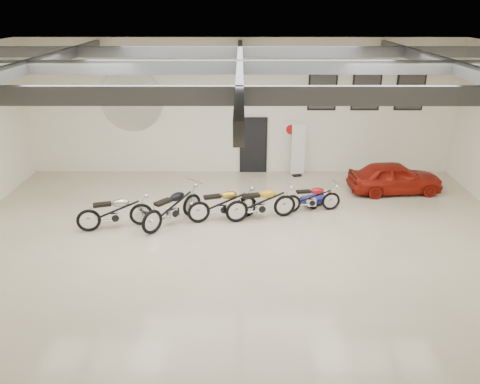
{
  "coord_description": "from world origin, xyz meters",
  "views": [
    {
      "loc": [
        0.03,
        -11.21,
        6.21
      ],
      "look_at": [
        0.0,
        1.2,
        1.1
      ],
      "focal_mm": 35.0,
      "sensor_mm": 36.0,
      "label": 1
    }
  ],
  "objects_px": {
    "motorcycle_black": "(172,206)",
    "motorcycle_yellow": "(261,202)",
    "motorcycle_gold": "(223,203)",
    "motorcycle_red": "(312,197)",
    "motorcycle_silver": "(115,211)",
    "banner_stand": "(298,151)",
    "vintage_car": "(395,177)",
    "go_kart": "(321,196)"
  },
  "relations": [
    {
      "from": "motorcycle_silver",
      "to": "motorcycle_gold",
      "type": "bearing_deg",
      "value": -5.77
    },
    {
      "from": "motorcycle_black",
      "to": "motorcycle_yellow",
      "type": "distance_m",
      "value": 2.66
    },
    {
      "from": "banner_stand",
      "to": "motorcycle_yellow",
      "type": "relative_size",
      "value": 0.91
    },
    {
      "from": "motorcycle_yellow",
      "to": "banner_stand",
      "type": "bearing_deg",
      "value": 52.54
    },
    {
      "from": "motorcycle_black",
      "to": "go_kart",
      "type": "bearing_deg",
      "value": -30.54
    },
    {
      "from": "motorcycle_gold",
      "to": "motorcycle_red",
      "type": "relative_size",
      "value": 1.16
    },
    {
      "from": "banner_stand",
      "to": "vintage_car",
      "type": "relative_size",
      "value": 0.62
    },
    {
      "from": "banner_stand",
      "to": "motorcycle_silver",
      "type": "bearing_deg",
      "value": -156.44
    },
    {
      "from": "motorcycle_gold",
      "to": "go_kart",
      "type": "bearing_deg",
      "value": 5.28
    },
    {
      "from": "motorcycle_silver",
      "to": "go_kart",
      "type": "distance_m",
      "value": 6.57
    },
    {
      "from": "motorcycle_silver",
      "to": "motorcycle_black",
      "type": "relative_size",
      "value": 0.95
    },
    {
      "from": "vintage_car",
      "to": "motorcycle_red",
      "type": "bearing_deg",
      "value": 112.69
    },
    {
      "from": "banner_stand",
      "to": "motorcycle_yellow",
      "type": "height_order",
      "value": "banner_stand"
    },
    {
      "from": "banner_stand",
      "to": "motorcycle_black",
      "type": "bearing_deg",
      "value": -148.72
    },
    {
      "from": "motorcycle_silver",
      "to": "motorcycle_yellow",
      "type": "xyz_separation_m",
      "value": [
        4.27,
        0.62,
        0.01
      ]
    },
    {
      "from": "motorcycle_silver",
      "to": "motorcycle_red",
      "type": "relative_size",
      "value": 1.16
    },
    {
      "from": "motorcycle_red",
      "to": "banner_stand",
      "type": "bearing_deg",
      "value": 82.52
    },
    {
      "from": "go_kart",
      "to": "vintage_car",
      "type": "height_order",
      "value": "vintage_car"
    },
    {
      "from": "motorcycle_red",
      "to": "go_kart",
      "type": "xyz_separation_m",
      "value": [
        0.42,
        0.64,
        -0.22
      ]
    },
    {
      "from": "motorcycle_red",
      "to": "motorcycle_silver",
      "type": "bearing_deg",
      "value": -177.47
    },
    {
      "from": "banner_stand",
      "to": "vintage_car",
      "type": "height_order",
      "value": "banner_stand"
    },
    {
      "from": "motorcycle_black",
      "to": "motorcycle_yellow",
      "type": "xyz_separation_m",
      "value": [
        2.63,
        0.36,
        -0.01
      ]
    },
    {
      "from": "go_kart",
      "to": "banner_stand",
      "type": "bearing_deg",
      "value": 71.79
    },
    {
      "from": "go_kart",
      "to": "vintage_car",
      "type": "xyz_separation_m",
      "value": [
        2.68,
        0.97,
        0.28
      ]
    },
    {
      "from": "motorcycle_yellow",
      "to": "go_kart",
      "type": "xyz_separation_m",
      "value": [
        2.03,
        1.23,
        -0.31
      ]
    },
    {
      "from": "motorcycle_silver",
      "to": "motorcycle_yellow",
      "type": "distance_m",
      "value": 4.32
    },
    {
      "from": "motorcycle_red",
      "to": "go_kart",
      "type": "distance_m",
      "value": 0.8
    },
    {
      "from": "motorcycle_gold",
      "to": "go_kart",
      "type": "distance_m",
      "value": 3.44
    },
    {
      "from": "motorcycle_gold",
      "to": "motorcycle_red",
      "type": "height_order",
      "value": "motorcycle_gold"
    },
    {
      "from": "motorcycle_silver",
      "to": "motorcycle_red",
      "type": "bearing_deg",
      "value": -4.81
    },
    {
      "from": "motorcycle_yellow",
      "to": "motorcycle_gold",
      "type": "bearing_deg",
      "value": 166.17
    },
    {
      "from": "motorcycle_gold",
      "to": "go_kart",
      "type": "height_order",
      "value": "motorcycle_gold"
    },
    {
      "from": "banner_stand",
      "to": "go_kart",
      "type": "relative_size",
      "value": 1.39
    },
    {
      "from": "motorcycle_black",
      "to": "motorcycle_silver",
      "type": "bearing_deg",
      "value": 139.59
    },
    {
      "from": "motorcycle_silver",
      "to": "go_kart",
      "type": "height_order",
      "value": "motorcycle_silver"
    },
    {
      "from": "motorcycle_gold",
      "to": "go_kart",
      "type": "relative_size",
      "value": 1.51
    },
    {
      "from": "banner_stand",
      "to": "vintage_car",
      "type": "distance_m",
      "value": 3.59
    },
    {
      "from": "motorcycle_black",
      "to": "motorcycle_gold",
      "type": "relative_size",
      "value": 1.05
    },
    {
      "from": "motorcycle_gold",
      "to": "motorcycle_yellow",
      "type": "distance_m",
      "value": 1.16
    },
    {
      "from": "banner_stand",
      "to": "motorcycle_silver",
      "type": "distance_m",
      "value": 7.3
    },
    {
      "from": "banner_stand",
      "to": "vintage_car",
      "type": "xyz_separation_m",
      "value": [
        3.18,
        -1.6,
        -0.44
      ]
    },
    {
      "from": "motorcycle_yellow",
      "to": "motorcycle_red",
      "type": "distance_m",
      "value": 1.72
    }
  ]
}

